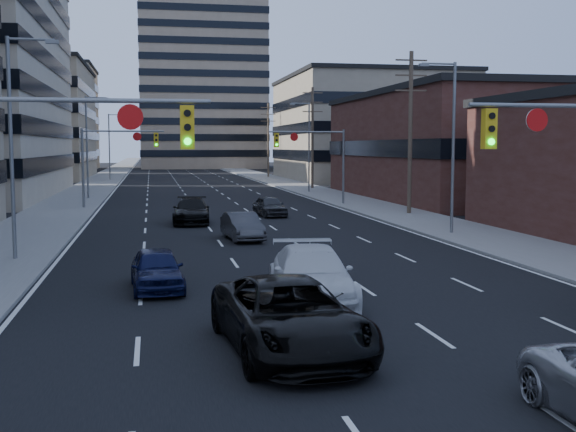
% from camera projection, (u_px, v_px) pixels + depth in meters
% --- Properties ---
extents(road_surface, '(18.00, 300.00, 0.02)m').
position_uv_depth(road_surface, '(178.00, 171.00, 138.76)').
color(road_surface, black).
rests_on(road_surface, ground).
extents(sidewalk_left, '(5.00, 300.00, 0.15)m').
position_uv_depth(sidewalk_left, '(116.00, 171.00, 136.61)').
color(sidewalk_left, slate).
rests_on(sidewalk_left, ground).
extents(sidewalk_right, '(5.00, 300.00, 0.15)m').
position_uv_depth(sidewalk_right, '(237.00, 170.00, 140.88)').
color(sidewalk_right, slate).
rests_on(sidewalk_right, ground).
extents(office_left_far, '(20.00, 30.00, 16.00)m').
position_uv_depth(office_left_far, '(17.00, 123.00, 104.19)').
color(office_left_far, gray).
rests_on(office_left_far, ground).
extents(storefront_right_mid, '(20.00, 30.00, 9.00)m').
position_uv_depth(storefront_right_mid, '(480.00, 148.00, 64.55)').
color(storefront_right_mid, '#472119').
rests_on(storefront_right_mid, ground).
extents(office_right_far, '(22.00, 28.00, 14.00)m').
position_uv_depth(office_right_far, '(367.00, 130.00, 101.65)').
color(office_right_far, gray).
rests_on(office_right_far, ground).
extents(apartment_tower, '(26.00, 26.00, 58.00)m').
position_uv_depth(apartment_tower, '(200.00, 34.00, 156.63)').
color(apartment_tower, gray).
rests_on(apartment_tower, ground).
extents(bg_block_left, '(24.00, 24.00, 20.00)m').
position_uv_depth(bg_block_left, '(32.00, 119.00, 142.37)').
color(bg_block_left, '#ADA089').
rests_on(bg_block_left, ground).
extents(bg_block_right, '(22.00, 22.00, 12.00)m').
position_uv_depth(bg_block_right, '(339.00, 140.00, 144.12)').
color(bg_block_right, gray).
rests_on(bg_block_right, ground).
extents(signal_near_left, '(6.59, 0.33, 6.00)m').
position_uv_depth(signal_near_left, '(50.00, 161.00, 17.65)').
color(signal_near_left, slate).
rests_on(signal_near_left, ground).
extents(signal_far_left, '(6.09, 0.33, 6.00)m').
position_uv_depth(signal_far_left, '(114.00, 151.00, 53.79)').
color(signal_far_left, slate).
rests_on(signal_far_left, ground).
extents(signal_far_right, '(6.09, 0.33, 6.00)m').
position_uv_depth(signal_far_right, '(315.00, 151.00, 56.64)').
color(signal_far_right, slate).
rests_on(signal_far_right, ground).
extents(utility_pole_block, '(2.20, 0.28, 11.00)m').
position_uv_depth(utility_pole_block, '(410.00, 130.00, 48.54)').
color(utility_pole_block, '#4C3D2D').
rests_on(utility_pole_block, ground).
extents(utility_pole_midblock, '(2.20, 0.28, 11.00)m').
position_uv_depth(utility_pole_midblock, '(312.00, 136.00, 77.88)').
color(utility_pole_midblock, '#4C3D2D').
rests_on(utility_pole_midblock, ground).
extents(utility_pole_distant, '(2.20, 0.28, 11.00)m').
position_uv_depth(utility_pole_distant, '(268.00, 139.00, 107.22)').
color(utility_pole_distant, '#4C3D2D').
rests_on(utility_pole_distant, ground).
extents(streetlight_left_near, '(2.03, 0.22, 9.00)m').
position_uv_depth(streetlight_left_near, '(15.00, 137.00, 28.78)').
color(streetlight_left_near, slate).
rests_on(streetlight_left_near, ground).
extents(streetlight_left_mid, '(2.03, 0.22, 9.00)m').
position_uv_depth(streetlight_left_mid, '(89.00, 142.00, 63.01)').
color(streetlight_left_mid, slate).
rests_on(streetlight_left_mid, ground).
extents(streetlight_left_far, '(2.03, 0.22, 9.00)m').
position_uv_depth(streetlight_left_far, '(110.00, 143.00, 97.23)').
color(streetlight_left_far, slate).
rests_on(streetlight_left_far, ground).
extents(streetlight_right_near, '(2.03, 0.22, 9.00)m').
position_uv_depth(streetlight_right_near, '(451.00, 139.00, 37.51)').
color(streetlight_right_near, slate).
rests_on(streetlight_right_near, ground).
extents(streetlight_right_far, '(2.03, 0.22, 9.00)m').
position_uv_depth(streetlight_right_far, '(307.00, 142.00, 71.74)').
color(streetlight_right_far, slate).
rests_on(streetlight_right_far, ground).
extents(black_pickup, '(3.23, 6.21, 1.67)m').
position_uv_depth(black_pickup, '(289.00, 317.00, 16.31)').
color(black_pickup, black).
rests_on(black_pickup, ground).
extents(white_van, '(2.89, 5.90, 1.65)m').
position_uv_depth(white_van, '(311.00, 275.00, 21.56)').
color(white_van, silver).
rests_on(white_van, ground).
extents(sedan_blue, '(1.84, 4.11, 1.37)m').
position_uv_depth(sedan_blue, '(157.00, 269.00, 23.48)').
color(sedan_blue, '#0D1134').
rests_on(sedan_blue, ground).
extents(sedan_grey_center, '(1.87, 4.31, 1.38)m').
position_uv_depth(sedan_grey_center, '(242.00, 226.00, 35.99)').
color(sedan_grey_center, '#3A3A3D').
rests_on(sedan_grey_center, ground).
extents(sedan_black_far, '(2.53, 5.45, 1.54)m').
position_uv_depth(sedan_black_far, '(191.00, 211.00, 43.65)').
color(sedan_black_far, black).
rests_on(sedan_black_far, ground).
extents(sedan_grey_right, '(2.08, 4.18, 1.37)m').
position_uv_depth(sedan_grey_right, '(270.00, 206.00, 48.20)').
color(sedan_grey_right, '#2E2E30').
rests_on(sedan_grey_right, ground).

